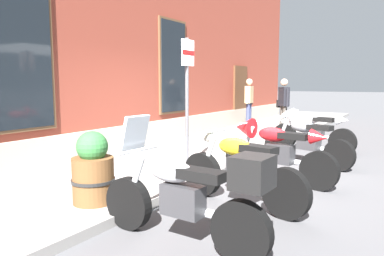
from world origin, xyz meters
name	(u,v)px	position (x,y,z in m)	size (l,w,h in m)	color
ground_plane	(228,173)	(0.00, 0.00, 0.00)	(140.00, 140.00, 0.00)	#424244
sidewalk	(167,161)	(0.00, 1.39, 0.06)	(28.22, 2.79, 0.13)	slate
motorcycle_silver_touring	(188,195)	(-2.99, -1.01, 0.55)	(0.62, 2.03, 1.32)	black
motorcycle_yellow_naked	(239,170)	(-1.56, -0.92, 0.49)	(0.70, 2.01, 1.00)	black
motorcycle_red_sport	(273,148)	(-0.10, -0.89, 0.57)	(0.67, 2.06, 1.05)	black
motorcycle_grey_naked	(306,141)	(1.47, -1.03, 0.48)	(0.80, 1.96, 0.98)	black
motorcycle_white_sport	(309,128)	(3.03, -0.71, 0.57)	(0.72, 2.09, 1.05)	black
pedestrian_dark_jacket	(284,102)	(5.21, 0.63, 1.07)	(0.51, 0.52, 1.67)	#38332D
pedestrian_tan_coat	(249,100)	(6.15, 2.17, 1.08)	(0.66, 0.24, 1.69)	#2D3351
parking_sign	(187,86)	(-0.62, 0.50, 1.62)	(0.36, 0.07, 2.30)	#4C4C51
barrel_planter	(93,171)	(-2.77, 0.58, 0.54)	(0.56, 0.56, 0.93)	brown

